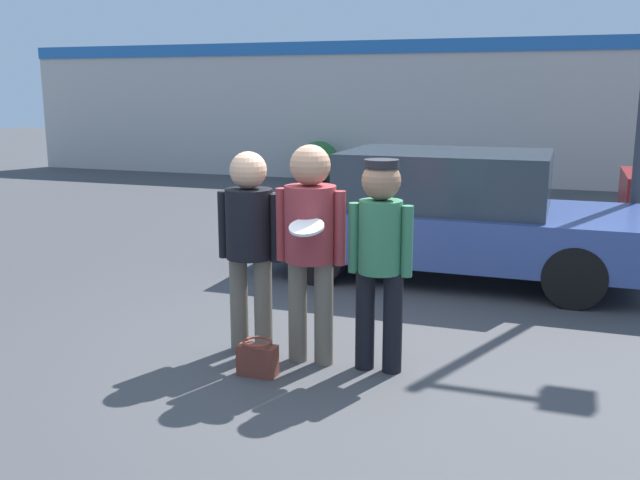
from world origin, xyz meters
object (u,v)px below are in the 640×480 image
Objects in this scene: person_middle_with_frisbee at (310,233)px; person_left at (250,234)px; person_right at (380,247)px; handbag at (258,359)px; parked_car_near at (450,214)px; shrub at (319,162)px.

person_left is at bearing 172.23° from person_middle_with_frisbee.
person_right is 5.48× the size of handbag.
handbag is at bearing -60.58° from person_left.
person_middle_with_frisbee reaches higher than handbag.
person_middle_with_frisbee is at bearing 53.22° from handbag.
person_middle_with_frisbee is (0.55, -0.08, 0.06)m from person_left.
person_left is 0.38× the size of parked_car_near.
person_right is (1.10, -0.05, -0.02)m from person_left.
person_left is at bearing -73.50° from shrub.
person_middle_with_frisbee is at bearing -177.32° from person_right.
shrub is at bearing 109.08° from person_middle_with_frisbee.
person_middle_with_frisbee is 0.40× the size of parked_car_near.
person_right is at bearing -90.80° from parked_car_near.
handbag is at bearing -126.78° from person_middle_with_frisbee.
person_left is at bearing 177.43° from person_right.
parked_car_near is (1.15, 3.03, -0.27)m from person_left.
person_left is 11.07m from shrub.
person_middle_with_frisbee is at bearing -7.77° from person_left.
parked_car_near is 8.71m from shrub.
handbag is (-0.89, -3.49, -0.59)m from parked_car_near.
person_right reaches higher than shrub.
shrub is at bearing 107.09° from handbag.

